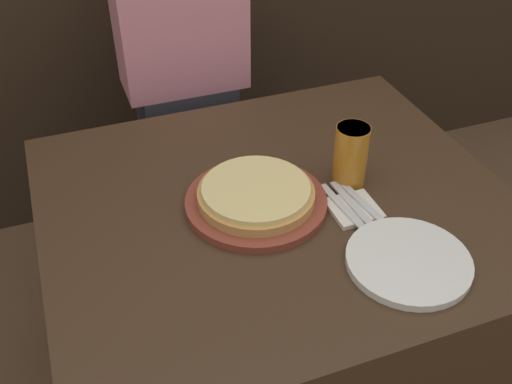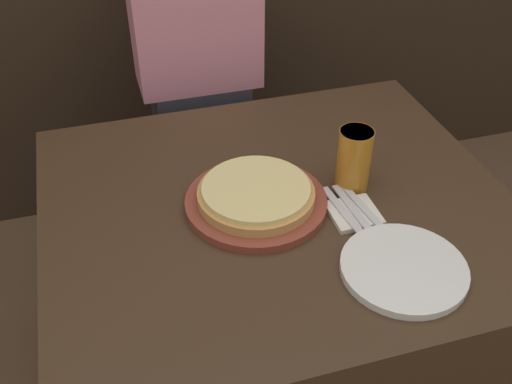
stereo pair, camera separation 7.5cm
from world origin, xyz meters
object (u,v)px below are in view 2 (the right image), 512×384
pizza_on_board (256,197)px  dinner_plate (404,269)px  diner_person (200,98)px  beer_glass (354,157)px  fork (344,212)px  spoon (364,209)px  dinner_knife (354,211)px

pizza_on_board → dinner_plate: 0.37m
dinner_plate → diner_person: size_ratio=0.20×
beer_glass → diner_person: bearing=109.3°
beer_glass → fork: 0.14m
fork → diner_person: size_ratio=0.15×
spoon → dinner_knife: bearing=180.0°
beer_glass → spoon: beer_glass is taller
pizza_on_board → fork: size_ratio=1.67×
pizza_on_board → fork: bearing=-28.6°
dinner_plate → beer_glass: bearing=87.4°
spoon → diner_person: (-0.22, 0.79, -0.10)m
dinner_knife → dinner_plate: bearing=-82.7°
dinner_plate → diner_person: (-0.22, 0.98, -0.09)m
fork → diner_person: diner_person is taller
fork → dinner_knife: bearing=0.0°
fork → spoon: 0.05m
fork → dinner_plate: bearing=-75.6°
beer_glass → dinner_plate: size_ratio=0.60×
dinner_knife → diner_person: (-0.20, 0.79, -0.10)m
pizza_on_board → dinner_knife: 0.23m
beer_glass → dinner_plate: bearing=-92.6°
spoon → beer_glass: bearing=82.4°
beer_glass → dinner_knife: beer_glass is taller
beer_glass → spoon: 0.13m
dinner_plate → diner_person: 1.01m
spoon → diner_person: diner_person is taller
fork → diner_person: bearing=102.4°
beer_glass → fork: beer_glass is taller
beer_glass → spoon: (-0.01, -0.11, -0.07)m
spoon → fork: bearing=180.0°
dinner_plate → fork: size_ratio=1.32×
pizza_on_board → dinner_plate: pizza_on_board is taller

